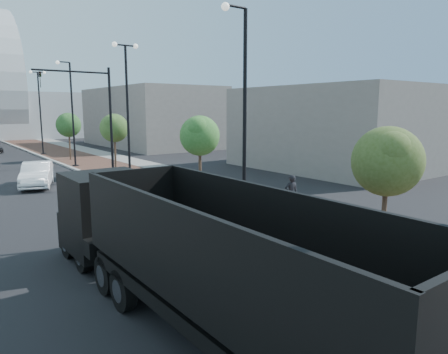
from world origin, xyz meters
TOP-DOWN VIEW (x-y plane):
  - sidewalk at (3.50, 40.00)m, footprint 7.00×140.00m
  - concrete_strip at (6.20, 40.00)m, footprint 2.40×140.00m
  - curb at (0.00, 40.00)m, footprint 0.30×140.00m
  - dump_truck at (-5.45, 6.66)m, footprint 2.65×13.37m
  - white_sedan at (-4.29, 26.06)m, footprint 3.21×5.29m
  - pedestrian at (4.44, 10.98)m, footprint 0.81×0.67m
  - streetlight_1 at (0.49, 10.00)m, footprint 1.44×0.56m
  - streetlight_2 at (0.60, 22.00)m, footprint 1.72×0.56m
  - streetlight_3 at (0.49, 34.00)m, footprint 1.44×0.56m
  - streetlight_4 at (0.60, 46.00)m, footprint 1.72×0.56m
  - traffic_mast at (-0.30, 25.00)m, footprint 5.09×0.20m
  - tree_0 at (1.65, 4.02)m, footprint 2.31×2.25m
  - tree_1 at (1.65, 15.02)m, footprint 2.21×2.13m
  - tree_2 at (1.65, 27.02)m, footprint 2.24×2.16m
  - tree_3 at (1.65, 39.02)m, footprint 2.45×2.41m
  - commercial_block_ne at (16.00, 50.00)m, footprint 12.00×22.00m
  - commercial_block_e at (18.00, 20.00)m, footprint 10.00×16.00m
  - utility_cover_1 at (2.40, 8.00)m, footprint 0.50×0.50m
  - utility_cover_2 at (2.40, 19.00)m, footprint 0.50×0.50m

SIDE VIEW (x-z plane):
  - sidewalk at x=3.50m, z-range 0.00..0.12m
  - concrete_strip at x=6.20m, z-range 0.00..0.13m
  - curb at x=0.00m, z-range 0.00..0.14m
  - utility_cover_1 at x=2.40m, z-range 0.12..0.14m
  - utility_cover_2 at x=2.40m, z-range 0.12..0.14m
  - white_sedan at x=-4.29m, z-range 0.00..1.64m
  - pedestrian at x=4.44m, z-range 0.00..1.90m
  - dump_truck at x=-5.45m, z-range -0.27..3.19m
  - commercial_block_e at x=18.00m, z-range 0.00..7.00m
  - tree_0 at x=1.65m, z-range 1.18..5.82m
  - tree_3 at x=1.65m, z-range 1.18..5.97m
  - tree_2 at x=1.65m, z-range 1.30..6.11m
  - tree_1 at x=1.65m, z-range 1.33..6.16m
  - commercial_block_ne at x=16.00m, z-range 0.00..8.00m
  - streetlight_1 at x=0.49m, z-range -0.26..8.95m
  - streetlight_3 at x=0.49m, z-range -0.26..8.95m
  - streetlight_2 at x=0.60m, z-range 0.18..9.46m
  - streetlight_4 at x=0.60m, z-range 0.18..9.46m
  - traffic_mast at x=-0.30m, z-range 0.98..8.98m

